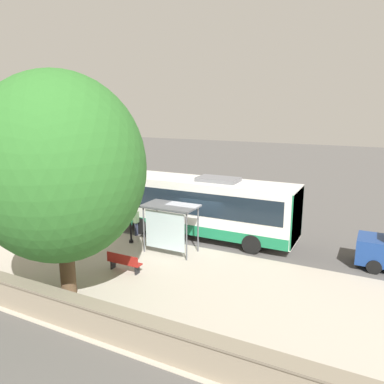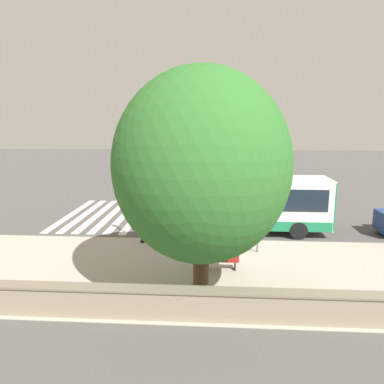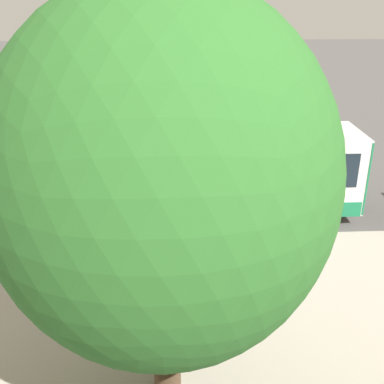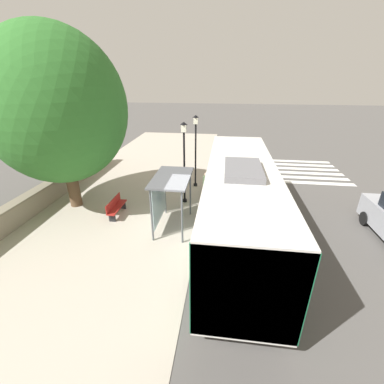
% 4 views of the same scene
% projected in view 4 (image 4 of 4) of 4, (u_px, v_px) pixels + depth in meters
% --- Properties ---
extents(ground_plane, '(120.00, 120.00, 0.00)m').
position_uv_depth(ground_plane, '(197.00, 239.00, 11.06)').
color(ground_plane, '#514F4C').
rests_on(ground_plane, ground).
extents(sidewalk_plaza, '(9.00, 44.00, 0.02)m').
position_uv_depth(sidewalk_plaza, '(98.00, 232.00, 11.58)').
color(sidewalk_plaza, '#ADA393').
rests_on(sidewalk_plaza, ground).
extents(crosswalk_stripes, '(9.00, 5.25, 0.01)m').
position_uv_depth(crosswalk_stripes, '(278.00, 170.00, 19.25)').
color(crosswalk_stripes, silver).
rests_on(crosswalk_stripes, ground).
extents(stone_wall, '(0.60, 20.00, 1.11)m').
position_uv_depth(stone_wall, '(13.00, 215.00, 11.83)').
color(stone_wall, gray).
rests_on(stone_wall, ground).
extents(bus, '(2.73, 10.28, 3.53)m').
position_uv_depth(bus, '(239.00, 200.00, 10.39)').
color(bus, silver).
rests_on(bus, ground).
extents(bus_shelter, '(1.57, 2.74, 2.49)m').
position_uv_depth(bus_shelter, '(169.00, 186.00, 11.19)').
color(bus_shelter, '#515459').
rests_on(bus_shelter, ground).
extents(pedestrian, '(0.34, 0.22, 1.63)m').
position_uv_depth(pedestrian, '(206.00, 184.00, 14.23)').
color(pedestrian, '#2D3347').
rests_on(pedestrian, ground).
extents(bench, '(0.40, 1.68, 0.88)m').
position_uv_depth(bench, '(116.00, 207.00, 12.81)').
color(bench, maroon).
rests_on(bench, ground).
extents(street_lamp_near, '(0.28, 0.28, 4.38)m').
position_uv_depth(street_lamp_near, '(184.00, 157.00, 13.28)').
color(street_lamp_near, black).
rests_on(street_lamp_near, ground).
extents(street_lamp_far, '(0.28, 0.28, 4.40)m').
position_uv_depth(street_lamp_far, '(196.00, 146.00, 15.35)').
color(street_lamp_far, black).
rests_on(street_lamp_far, ground).
extents(shade_tree, '(6.43, 6.43, 8.62)m').
position_uv_depth(shade_tree, '(57.00, 108.00, 11.91)').
color(shade_tree, brown).
rests_on(shade_tree, ground).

